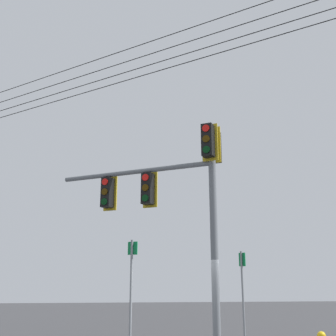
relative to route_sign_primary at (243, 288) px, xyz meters
name	(u,v)px	position (x,y,z in m)	size (l,w,h in m)	color
signal_mast_assembly	(177,191)	(2.59, 2.76, 2.63)	(4.58, 3.01, 6.16)	slate
route_sign_primary	(243,288)	(0.00, 0.00, 0.00)	(0.17, 0.25, 2.95)	slate
route_sign_secondary	(131,286)	(3.77, 2.06, 0.07)	(0.27, 0.19, 3.10)	slate
overhead_wire_span	(246,28)	(0.76, 3.99, 7.14)	(20.34, 15.18, 1.45)	black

